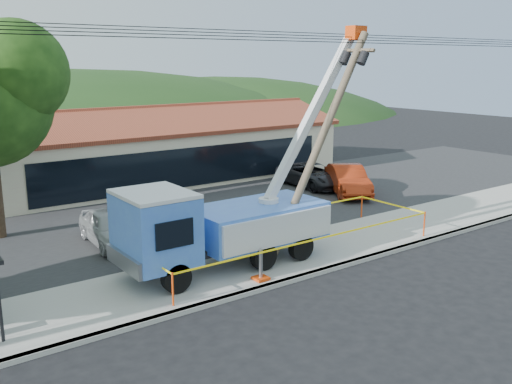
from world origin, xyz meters
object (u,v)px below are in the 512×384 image
object	(u,v)px
car_red	(347,196)
car_silver	(111,246)
car_dark	(312,188)
utility_truck	(220,223)
leaning_pole	(323,134)

from	to	relation	value
car_red	car_silver	bearing A→B (deg)	-146.20
car_red	car_dark	world-z (taller)	car_red
utility_truck	leaning_pole	size ratio (longest dim) A/B	1.22
car_red	leaning_pole	bearing A→B (deg)	-110.11
utility_truck	leaning_pole	world-z (taller)	utility_truck
leaning_pole	car_silver	distance (m)	9.58
leaning_pole	car_dark	bearing A→B (deg)	49.91
leaning_pole	car_silver	bearing A→B (deg)	138.06
car_silver	utility_truck	bearing A→B (deg)	-63.33
car_silver	car_red	xyz separation A→B (m)	(14.01, 0.70, 0.00)
car_dark	leaning_pole	bearing A→B (deg)	-126.76
car_silver	car_dark	xyz separation A→B (m)	(13.69, 3.28, 0.00)
car_dark	car_silver	bearing A→B (deg)	-163.21
utility_truck	car_red	distance (m)	13.33
utility_truck	leaning_pole	distance (m)	5.11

